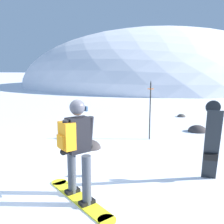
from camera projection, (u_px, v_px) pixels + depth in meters
name	position (u px, v px, depth m)	size (l,w,h in m)	color
ground_plane	(60.00, 189.00, 4.56)	(300.00, 300.00, 0.00)	white
ridge_peak_main	(154.00, 85.00, 35.07)	(36.59, 32.93, 15.23)	white
snowboarder_main	(77.00, 148.00, 4.04)	(1.55, 1.19, 1.71)	yellow
spare_snowboard	(212.00, 142.00, 4.74)	(0.28, 0.48, 1.60)	black
piste_marker_near	(150.00, 106.00, 7.66)	(0.20, 0.20, 1.86)	black
rock_dark	(181.00, 117.00, 11.53)	(0.39, 0.33, 0.27)	#4C4742
rock_mid	(89.00, 148.00, 6.97)	(0.67, 0.57, 0.47)	#383333
rock_small	(197.00, 132.00, 8.79)	(0.67, 0.57, 0.47)	#383333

